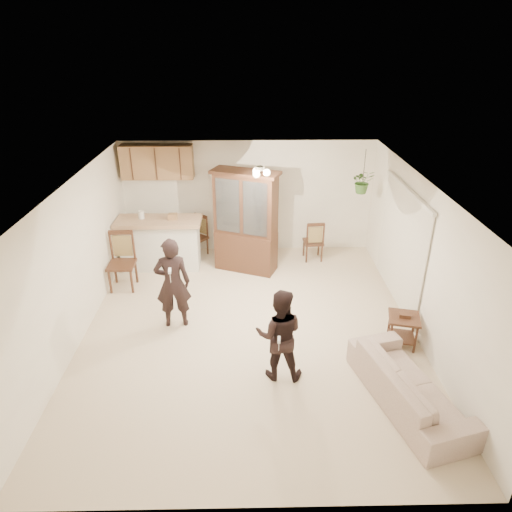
{
  "coord_description": "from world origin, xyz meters",
  "views": [
    {
      "loc": [
        -0.01,
        -6.41,
        4.51
      ],
      "look_at": [
        0.12,
        0.4,
        1.19
      ],
      "focal_mm": 32.0,
      "sensor_mm": 36.0,
      "label": 1
    }
  ],
  "objects_px": {
    "china_hutch": "(246,223)",
    "side_table": "(402,330)",
    "adult": "(172,278)",
    "chair_hutch_left": "(197,244)",
    "chair_bar": "(123,273)",
    "chair_hutch_right": "(313,248)",
    "sofa": "(410,381)",
    "child": "(279,337)"
  },
  "relations": [
    {
      "from": "china_hutch",
      "to": "side_table",
      "type": "relative_size",
      "value": 3.68
    },
    {
      "from": "adult",
      "to": "chair_hutch_left",
      "type": "height_order",
      "value": "adult"
    },
    {
      "from": "chair_bar",
      "to": "adult",
      "type": "bearing_deg",
      "value": -47.48
    },
    {
      "from": "chair_hutch_right",
      "to": "chair_hutch_left",
      "type": "bearing_deg",
      "value": -9.43
    },
    {
      "from": "adult",
      "to": "chair_bar",
      "type": "height_order",
      "value": "adult"
    },
    {
      "from": "chair_hutch_left",
      "to": "adult",
      "type": "bearing_deg",
      "value": -54.48
    },
    {
      "from": "adult",
      "to": "chair_hutch_right",
      "type": "height_order",
      "value": "adult"
    },
    {
      "from": "sofa",
      "to": "chair_hutch_right",
      "type": "bearing_deg",
      "value": -6.12
    },
    {
      "from": "child",
      "to": "chair_bar",
      "type": "bearing_deg",
      "value": -37.03
    },
    {
      "from": "child",
      "to": "chair_hutch_right",
      "type": "height_order",
      "value": "child"
    },
    {
      "from": "child",
      "to": "side_table",
      "type": "height_order",
      "value": "child"
    },
    {
      "from": "child",
      "to": "china_hutch",
      "type": "bearing_deg",
      "value": -76.79
    },
    {
      "from": "china_hutch",
      "to": "chair_hutch_left",
      "type": "xyz_separation_m",
      "value": [
        -1.11,
        0.69,
        -0.79
      ]
    },
    {
      "from": "sofa",
      "to": "chair_hutch_right",
      "type": "distance_m",
      "value": 4.48
    },
    {
      "from": "side_table",
      "to": "chair_hutch_right",
      "type": "relative_size",
      "value": 0.63
    },
    {
      "from": "side_table",
      "to": "sofa",
      "type": "bearing_deg",
      "value": -103.61
    },
    {
      "from": "sofa",
      "to": "chair_bar",
      "type": "distance_m",
      "value": 5.6
    },
    {
      "from": "china_hutch",
      "to": "chair_hutch_right",
      "type": "bearing_deg",
      "value": 38.48
    },
    {
      "from": "child",
      "to": "chair_hutch_left",
      "type": "relative_size",
      "value": 1.47
    },
    {
      "from": "adult",
      "to": "chair_hutch_left",
      "type": "xyz_separation_m",
      "value": [
        0.1,
        2.74,
        -0.64
      ]
    },
    {
      "from": "chair_hutch_left",
      "to": "chair_hutch_right",
      "type": "xyz_separation_m",
      "value": [
        2.58,
        -0.25,
        0.0
      ]
    },
    {
      "from": "sofa",
      "to": "chair_bar",
      "type": "bearing_deg",
      "value": 39.77
    },
    {
      "from": "adult",
      "to": "china_hutch",
      "type": "bearing_deg",
      "value": -127.1
    },
    {
      "from": "sofa",
      "to": "chair_bar",
      "type": "relative_size",
      "value": 1.66
    },
    {
      "from": "child",
      "to": "chair_bar",
      "type": "height_order",
      "value": "child"
    },
    {
      "from": "sofa",
      "to": "china_hutch",
      "type": "relative_size",
      "value": 0.88
    },
    {
      "from": "chair_bar",
      "to": "chair_hutch_right",
      "type": "distance_m",
      "value": 4.06
    },
    {
      "from": "child",
      "to": "side_table",
      "type": "xyz_separation_m",
      "value": [
        2.02,
        0.69,
        -0.4
      ]
    },
    {
      "from": "chair_bar",
      "to": "china_hutch",
      "type": "bearing_deg",
      "value": 17.38
    },
    {
      "from": "child",
      "to": "china_hutch",
      "type": "height_order",
      "value": "china_hutch"
    },
    {
      "from": "adult",
      "to": "chair_hutch_right",
      "type": "xyz_separation_m",
      "value": [
        2.68,
        2.49,
        -0.64
      ]
    },
    {
      "from": "china_hutch",
      "to": "chair_bar",
      "type": "bearing_deg",
      "value": -140.29
    },
    {
      "from": "china_hutch",
      "to": "chair_hutch_right",
      "type": "height_order",
      "value": "china_hutch"
    },
    {
      "from": "sofa",
      "to": "china_hutch",
      "type": "height_order",
      "value": "china_hutch"
    },
    {
      "from": "side_table",
      "to": "chair_bar",
      "type": "bearing_deg",
      "value": 158.52
    },
    {
      "from": "sofa",
      "to": "adult",
      "type": "height_order",
      "value": "adult"
    },
    {
      "from": "child",
      "to": "chair_bar",
      "type": "xyz_separation_m",
      "value": [
        -2.88,
        2.62,
        -0.36
      ]
    },
    {
      "from": "china_hutch",
      "to": "chair_bar",
      "type": "relative_size",
      "value": 1.88
    },
    {
      "from": "adult",
      "to": "chair_hutch_left",
      "type": "relative_size",
      "value": 1.96
    },
    {
      "from": "adult",
      "to": "chair_hutch_left",
      "type": "bearing_deg",
      "value": -98.68
    },
    {
      "from": "adult",
      "to": "chair_bar",
      "type": "xyz_separation_m",
      "value": [
        -1.19,
        1.28,
        -0.58
      ]
    },
    {
      "from": "child",
      "to": "chair_hutch_left",
      "type": "distance_m",
      "value": 4.39
    }
  ]
}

